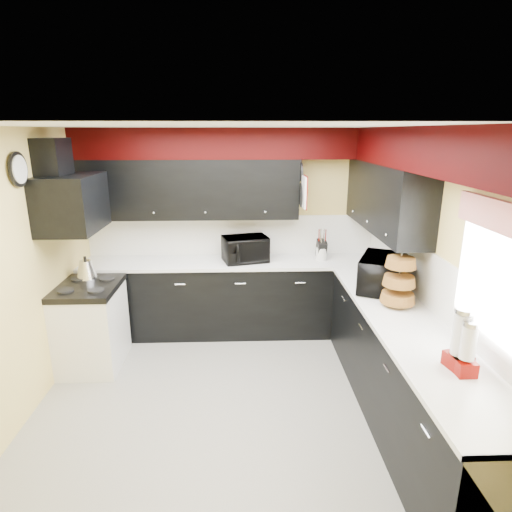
{
  "coord_description": "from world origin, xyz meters",
  "views": [
    {
      "loc": [
        0.11,
        -3.5,
        2.47
      ],
      "look_at": [
        0.27,
        0.76,
        1.21
      ],
      "focal_mm": 30.0,
      "sensor_mm": 36.0,
      "label": 1
    }
  ],
  "objects": [
    {
      "name": "microwave",
      "position": [
        1.52,
        0.46,
        1.11
      ],
      "size": [
        0.63,
        0.73,
        0.34
      ],
      "primitive_type": "imported",
      "rotation": [
        0.0,
        0.0,
        1.14
      ],
      "color": "black",
      "rests_on": "counter_right"
    },
    {
      "name": "clock",
      "position": [
        -1.77,
        0.25,
        2.15
      ],
      "size": [
        0.03,
        0.3,
        0.3
      ],
      "primitive_type": null,
      "color": "black",
      "rests_on": "wall_left"
    },
    {
      "name": "cut_board",
      "position": [
        0.83,
        1.3,
        1.8
      ],
      "size": [
        0.03,
        0.26,
        0.35
      ],
      "primitive_type": "cube",
      "color": "white",
      "rests_on": "upper_back"
    },
    {
      "name": "soffit_right",
      "position": [
        1.62,
        -0.18,
        2.33
      ],
      "size": [
        0.36,
        3.24,
        0.35
      ],
      "primitive_type": "cube",
      "color": "black",
      "rests_on": "wall_right"
    },
    {
      "name": "upper_back",
      "position": [
        -0.5,
        1.62,
        1.8
      ],
      "size": [
        2.6,
        0.35,
        0.7
      ],
      "primitive_type": "cube",
      "color": "black",
      "rests_on": "wall_back"
    },
    {
      "name": "dispenser_a",
      "position": [
        1.55,
        -1.1,
        1.11
      ],
      "size": [
        0.12,
        0.12,
        0.33
      ],
      "primitive_type": null,
      "rotation": [
        0.0,
        0.0,
        0.01
      ],
      "color": "maroon",
      "rests_on": "counter_right"
    },
    {
      "name": "cab_right",
      "position": [
        1.5,
        -0.3,
        0.45
      ],
      "size": [
        0.6,
        3.0,
        0.9
      ],
      "primitive_type": "cube",
      "color": "black",
      "rests_on": "ground"
    },
    {
      "name": "cooktop",
      "position": [
        -1.5,
        0.75,
        0.89
      ],
      "size": [
        0.62,
        0.77,
        0.06
      ],
      "primitive_type": "cube",
      "color": "black",
      "rests_on": "stove"
    },
    {
      "name": "utensil_crock",
      "position": [
        1.1,
        1.51,
        1.02
      ],
      "size": [
        0.18,
        0.18,
        0.15
      ],
      "primitive_type": "cylinder",
      "rotation": [
        0.0,
        0.0,
        0.31
      ],
      "color": "silver",
      "rests_on": "counter_back"
    },
    {
      "name": "counter_right",
      "position": [
        1.5,
        -0.3,
        0.92
      ],
      "size": [
        0.64,
        3.02,
        0.04
      ],
      "primitive_type": "cube",
      "color": "white",
      "rests_on": "cab_right"
    },
    {
      "name": "toaster_oven",
      "position": [
        0.17,
        1.48,
        1.09
      ],
      "size": [
        0.61,
        0.55,
        0.3
      ],
      "primitive_type": "imported",
      "rotation": [
        0.0,
        0.0,
        0.25
      ],
      "color": "black",
      "rests_on": "counter_back"
    },
    {
      "name": "knife_block",
      "position": [
        1.1,
        1.53,
        1.06
      ],
      "size": [
        0.11,
        0.15,
        0.24
      ],
      "primitive_type": "cube",
      "rotation": [
        0.0,
        0.0,
        0.03
      ],
      "color": "black",
      "rests_on": "counter_back"
    },
    {
      "name": "hood_duct",
      "position": [
        -1.68,
        0.75,
        2.2
      ],
      "size": [
        0.24,
        0.4,
        0.4
      ],
      "primitive_type": "cube",
      "color": "black",
      "rests_on": "wall_left"
    },
    {
      "name": "valance",
      "position": [
        1.73,
        -0.9,
        1.95
      ],
      "size": [
        0.04,
        0.88,
        0.2
      ],
      "primitive_type": "cube",
      "color": "red",
      "rests_on": "wall_right"
    },
    {
      "name": "wall_right",
      "position": [
        1.8,
        0.0,
        1.25
      ],
      "size": [
        0.06,
        3.6,
        2.5
      ],
      "primitive_type": "cube",
      "color": "#E0C666",
      "rests_on": "ground"
    },
    {
      "name": "counter_back",
      "position": [
        0.0,
        1.5,
        0.92
      ],
      "size": [
        3.62,
        0.64,
        0.04
      ],
      "primitive_type": "cube",
      "color": "white",
      "rests_on": "cab_back"
    },
    {
      "name": "window",
      "position": [
        1.79,
        -0.9,
        1.55
      ],
      "size": [
        0.03,
        0.86,
        0.96
      ],
      "primitive_type": null,
      "color": "white",
      "rests_on": "wall_right"
    },
    {
      "name": "stove",
      "position": [
        -1.5,
        0.75,
        0.43
      ],
      "size": [
        0.6,
        0.75,
        0.86
      ],
      "primitive_type": "cube",
      "color": "white",
      "rests_on": "ground"
    },
    {
      "name": "dispenser_b",
      "position": [
        1.55,
        -1.01,
        1.14
      ],
      "size": [
        0.17,
        0.17,
        0.4
      ],
      "primitive_type": null,
      "rotation": [
        0.0,
        0.0,
        0.2
      ],
      "color": "#67000B",
      "rests_on": "counter_right"
    },
    {
      "name": "deco_plate",
      "position": [
        1.77,
        -0.35,
        2.25
      ],
      "size": [
        0.03,
        0.24,
        0.24
      ],
      "primitive_type": null,
      "color": "white",
      "rests_on": "wall_right"
    },
    {
      "name": "splash_back",
      "position": [
        0.0,
        1.79,
        1.19
      ],
      "size": [
        3.6,
        0.02,
        0.5
      ],
      "primitive_type": "cube",
      "color": "white",
      "rests_on": "counter_back"
    },
    {
      "name": "pan_low",
      "position": [
        0.82,
        1.68,
        1.72
      ],
      "size": [
        0.03,
        0.24,
        0.42
      ],
      "primitive_type": null,
      "color": "black",
      "rests_on": "upper_back"
    },
    {
      "name": "ceiling",
      "position": [
        0.0,
        0.0,
        2.5
      ],
      "size": [
        3.6,
        3.6,
        0.06
      ],
      "primitive_type": "cube",
      "color": "white",
      "rests_on": "wall_back"
    },
    {
      "name": "splash_right",
      "position": [
        1.79,
        0.0,
        1.19
      ],
      "size": [
        0.02,
        3.6,
        0.5
      ],
      "primitive_type": "cube",
      "color": "white",
      "rests_on": "counter_right"
    },
    {
      "name": "wall_back",
      "position": [
        0.0,
        1.8,
        1.25
      ],
      "size": [
        3.6,
        0.06,
        2.5
      ],
      "primitive_type": "cube",
      "color": "#E0C666",
      "rests_on": "ground"
    },
    {
      "name": "pan_top",
      "position": [
        0.82,
        1.55,
        2.0
      ],
      "size": [
        0.03,
        0.22,
        0.4
      ],
      "primitive_type": null,
      "color": "black",
      "rests_on": "upper_back"
    },
    {
      "name": "kettle",
      "position": [
        -1.58,
        0.99,
        1.02
      ],
      "size": [
        0.23,
        0.23,
        0.2
      ],
      "primitive_type": null,
      "rotation": [
        0.0,
        0.0,
        -0.08
      ],
      "color": "silver",
      "rests_on": "cooktop"
    },
    {
      "name": "wall_left",
      "position": [
        -1.8,
        0.0,
        1.25
      ],
      "size": [
        0.06,
        3.6,
        2.5
      ],
      "primitive_type": "cube",
      "color": "#E0C666",
      "rests_on": "ground"
    },
    {
      "name": "hood",
      "position": [
        -1.55,
        0.75,
        1.78
      ],
      "size": [
        0.5,
        0.78,
        0.55
      ],
      "primitive_type": "cube",
      "color": "black",
      "rests_on": "wall_left"
    },
    {
      "name": "ground",
      "position": [
        0.0,
        0.0,
        0.0
      ],
      "size": [
        3.6,
        3.6,
        0.0
      ],
      "primitive_type": "plane",
      "color": "gray",
      "rests_on": "ground"
    },
    {
      "name": "soffit_back",
      "position": [
        0.0,
        1.62,
        2.33
      ],
      "size": [
        3.6,
        0.36,
        0.35
      ],
      "primitive_type": "cube",
      "color": "black",
      "rests_on": "wall_back"
    },
    {
      "name": "cab_back",
      "position": [
        0.0,
        1.5,
        0.45
      ],
      "size": [
        3.6,
        0.6,
        0.9
      ],
      "primitive_type": "cube",
      "color": "black",
      "rests_on": "ground"
    },
    {
      "name": "baskets",
      "position": [
        1.52,
        0.05,
        1.18
      ],
      "size": [
        0.27,
        0.27,
        0.5
      ],
      "primitive_type": null,
      "color": "brown",
      "rests_on": "upper_right"
    },
    {
      "name": "upper_right",
      "position": [
        1.62,
        0.9,
        1.8
      ],
      "size": [
        0.35,
        1.8,
        0.7
      ],
      "primitive_type": "cube",
      "color": "black",
      "rests_on": "wall_right"
    },
    {
      "name": "pan_mid",
      "position": [
        0.82,
        1.42,
        1.75
      ],
      "size": [
        0.03,
        0.28,
        0.46
      ],
      "primitive_type": null,
      "color": "black",
      "rests_on": "upper_back"
    }
  ]
}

